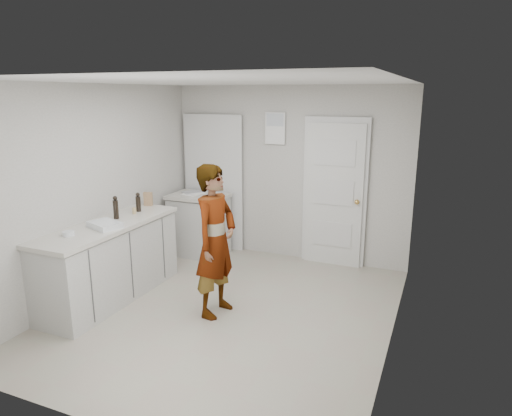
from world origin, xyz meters
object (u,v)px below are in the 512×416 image
at_px(oil_cruet_b, 116,208).
at_px(egg_bowl, 68,233).
at_px(spice_jar, 134,211).
at_px(cake_mix_box, 148,199).
at_px(baking_dish, 105,225).
at_px(oil_cruet_a, 138,202).
at_px(person, 216,241).

height_order(oil_cruet_b, egg_bowl, oil_cruet_b).
bearing_deg(spice_jar, egg_bowl, -94.32).
distance_m(oil_cruet_b, egg_bowl, 0.75).
height_order(cake_mix_box, egg_bowl, cake_mix_box).
bearing_deg(baking_dish, oil_cruet_a, 97.45).
distance_m(spice_jar, egg_bowl, 1.01).
relative_size(spice_jar, oil_cruet_b, 0.28).
relative_size(cake_mix_box, spice_jar, 2.35).
xyz_separation_m(cake_mix_box, oil_cruet_a, (0.07, -0.30, 0.03)).
xyz_separation_m(person, baking_dish, (-1.24, -0.29, 0.12)).
relative_size(cake_mix_box, baking_dish, 0.43).
relative_size(person, egg_bowl, 13.70).
height_order(person, egg_bowl, person).
bearing_deg(cake_mix_box, baking_dish, -96.12).
relative_size(cake_mix_box, oil_cruet_a, 0.74).
xyz_separation_m(baking_dish, egg_bowl, (-0.15, -0.39, -0.01)).
bearing_deg(baking_dish, oil_cruet_b, 109.82).
bearing_deg(person, oil_cruet_b, 93.48).
xyz_separation_m(person, egg_bowl, (-1.39, -0.68, 0.11)).
bearing_deg(egg_bowl, oil_cruet_b, 88.21).
relative_size(spice_jar, baking_dish, 0.18).
distance_m(spice_jar, oil_cruet_b, 0.29).
relative_size(spice_jar, egg_bowl, 0.64).
distance_m(oil_cruet_a, egg_bowl, 1.14).
bearing_deg(cake_mix_box, person, -43.29).
bearing_deg(baking_dish, person, 13.13).
relative_size(cake_mix_box, egg_bowl, 1.50).
bearing_deg(cake_mix_box, oil_cruet_a, -92.39).
height_order(cake_mix_box, spice_jar, cake_mix_box).
bearing_deg(baking_dish, spice_jar, 96.65).
bearing_deg(spice_jar, oil_cruet_a, 101.49).
distance_m(person, oil_cruet_a, 1.43).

